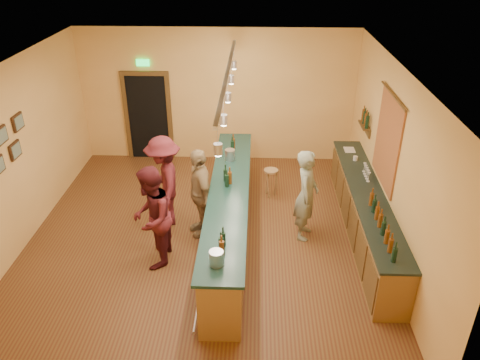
{
  "coord_description": "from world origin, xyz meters",
  "views": [
    {
      "loc": [
        0.93,
        -7.19,
        5.13
      ],
      "look_at": [
        0.66,
        0.2,
        1.14
      ],
      "focal_mm": 35.0,
      "sensor_mm": 36.0,
      "label": 1
    }
  ],
  "objects_px": {
    "customer_a": "(152,218)",
    "bar_stool": "(271,176)",
    "bartender": "(306,195)",
    "customer_c": "(165,182)",
    "back_counter": "(365,214)",
    "tasting_bar": "(229,211)",
    "customer_b": "(200,192)"
  },
  "relations": [
    {
      "from": "bartender",
      "to": "customer_c",
      "type": "height_order",
      "value": "customer_c"
    },
    {
      "from": "customer_c",
      "to": "tasting_bar",
      "type": "bearing_deg",
      "value": 54.11
    },
    {
      "from": "customer_b",
      "to": "bartender",
      "type": "bearing_deg",
      "value": 67.33
    },
    {
      "from": "back_counter",
      "to": "customer_c",
      "type": "bearing_deg",
      "value": 174.93
    },
    {
      "from": "back_counter",
      "to": "bar_stool",
      "type": "bearing_deg",
      "value": 139.61
    },
    {
      "from": "customer_a",
      "to": "tasting_bar",
      "type": "bearing_deg",
      "value": 121.56
    },
    {
      "from": "bartender",
      "to": "customer_c",
      "type": "bearing_deg",
      "value": 94.38
    },
    {
      "from": "customer_a",
      "to": "back_counter",
      "type": "bearing_deg",
      "value": 104.4
    },
    {
      "from": "tasting_bar",
      "to": "customer_c",
      "type": "relative_size",
      "value": 2.82
    },
    {
      "from": "back_counter",
      "to": "bar_stool",
      "type": "xyz_separation_m",
      "value": [
        -1.7,
        1.45,
        -0.01
      ]
    },
    {
      "from": "customer_c",
      "to": "bar_stool",
      "type": "distance_m",
      "value": 2.37
    },
    {
      "from": "bartender",
      "to": "bar_stool",
      "type": "distance_m",
      "value": 1.64
    },
    {
      "from": "customer_a",
      "to": "bar_stool",
      "type": "bearing_deg",
      "value": 139.92
    },
    {
      "from": "tasting_bar",
      "to": "bar_stool",
      "type": "height_order",
      "value": "tasting_bar"
    },
    {
      "from": "back_counter",
      "to": "customer_b",
      "type": "relative_size",
      "value": 2.63
    },
    {
      "from": "customer_b",
      "to": "customer_c",
      "type": "height_order",
      "value": "customer_c"
    },
    {
      "from": "customer_c",
      "to": "bar_stool",
      "type": "height_order",
      "value": "customer_c"
    },
    {
      "from": "customer_a",
      "to": "bar_stool",
      "type": "height_order",
      "value": "customer_a"
    },
    {
      "from": "bartender",
      "to": "bar_stool",
      "type": "relative_size",
      "value": 2.81
    },
    {
      "from": "customer_a",
      "to": "bar_stool",
      "type": "distance_m",
      "value": 3.16
    },
    {
      "from": "bar_stool",
      "to": "tasting_bar",
      "type": "bearing_deg",
      "value": -115.95
    },
    {
      "from": "customer_a",
      "to": "customer_c",
      "type": "xyz_separation_m",
      "value": [
        -0.01,
        1.26,
        -0.0
      ]
    },
    {
      "from": "tasting_bar",
      "to": "bar_stool",
      "type": "relative_size",
      "value": 8.21
    },
    {
      "from": "bartender",
      "to": "customer_b",
      "type": "bearing_deg",
      "value": 100.82
    },
    {
      "from": "customer_a",
      "to": "customer_b",
      "type": "relative_size",
      "value": 1.05
    },
    {
      "from": "back_counter",
      "to": "tasting_bar",
      "type": "relative_size",
      "value": 0.89
    },
    {
      "from": "tasting_bar",
      "to": "bartender",
      "type": "bearing_deg",
      "value": 6.6
    },
    {
      "from": "customer_b",
      "to": "bar_stool",
      "type": "height_order",
      "value": "customer_b"
    },
    {
      "from": "back_counter",
      "to": "customer_c",
      "type": "height_order",
      "value": "customer_c"
    },
    {
      "from": "tasting_bar",
      "to": "customer_b",
      "type": "height_order",
      "value": "customer_b"
    },
    {
      "from": "bartender",
      "to": "bar_stool",
      "type": "bearing_deg",
      "value": 34.14
    },
    {
      "from": "customer_b",
      "to": "bar_stool",
      "type": "bearing_deg",
      "value": 115.33
    }
  ]
}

